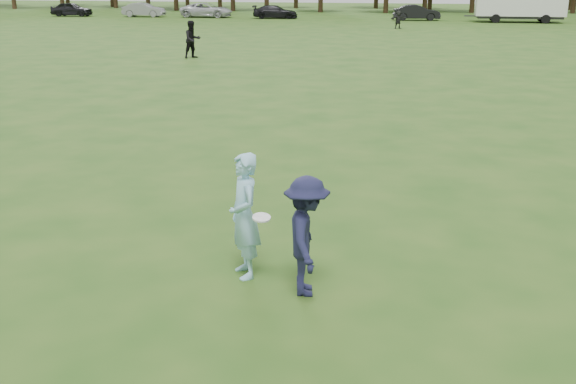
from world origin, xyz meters
name	(u,v)px	position (x,y,z in m)	size (l,w,h in m)	color
ground	(219,274)	(0.00, 0.00, 0.00)	(200.00, 200.00, 0.00)	#234B15
thrower	(244,216)	(0.41, 0.04, 0.95)	(0.69, 0.46, 1.90)	#92CDE2
defender	(307,236)	(1.41, -0.36, 0.86)	(1.12, 0.64, 1.73)	#1B1C3B
player_far_a	(192,39)	(-9.31, 26.23, 0.99)	(0.96, 0.75, 1.98)	black
player_far_d	(398,19)	(0.74, 49.08, 0.77)	(1.44, 0.46, 1.55)	black
car_a	(72,9)	(-34.25, 59.63, 0.73)	(1.74, 4.31, 1.47)	black
car_b	(144,10)	(-26.20, 60.02, 0.73)	(1.54, 4.41, 1.45)	gray
car_c	(207,10)	(-19.45, 60.49, 0.74)	(2.46, 5.34, 1.49)	silver
car_d	(275,12)	(-12.05, 60.07, 0.66)	(1.84, 4.54, 1.32)	black
car_f	(417,13)	(2.09, 59.94, 0.74)	(1.57, 4.51, 1.49)	black
disc_in_play	(261,218)	(0.72, -0.16, 1.02)	(0.28, 0.29, 0.09)	white
cargo_trailer	(520,3)	(11.55, 58.84, 1.78)	(9.00, 2.75, 3.20)	white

